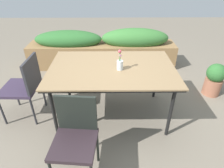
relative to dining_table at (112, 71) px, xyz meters
name	(u,v)px	position (x,y,z in m)	size (l,w,h in m)	color
ground_plane	(109,111)	(-0.05, 0.04, -0.73)	(12.00, 12.00, 0.00)	#756B5B
dining_table	(112,71)	(0.00, 0.00, 0.00)	(1.62, 1.06, 0.77)	#8C704C
chair_near_left	(75,135)	(-0.36, -0.91, -0.20)	(0.44, 0.44, 0.89)	#2B2025
chair_end_left	(25,84)	(-1.18, 0.00, -0.20)	(0.48, 0.48, 0.90)	#372B41
flower_vase	(120,63)	(0.10, -0.06, 0.14)	(0.08, 0.08, 0.26)	silver
planter_box	(103,49)	(-0.18, 1.62, -0.34)	(3.05, 0.54, 0.81)	olive
potted_plant	(214,79)	(1.70, 0.50, -0.44)	(0.30, 0.30, 0.56)	#9E6047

